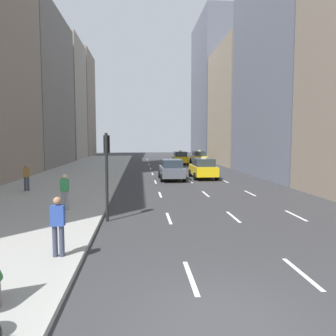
{
  "coord_description": "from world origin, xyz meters",
  "views": [
    {
      "loc": [
        -1.4,
        -5.6,
        3.34
      ],
      "look_at": [
        0.24,
        13.57,
        1.66
      ],
      "focal_mm": 35.0,
      "sensor_mm": 36.0,
      "label": 1
    }
  ],
  "objects": [
    {
      "name": "taxi_second",
      "position": [
        4.0,
        38.1,
        0.88
      ],
      "size": [
        2.02,
        4.4,
        1.87
      ],
      "color": "yellow",
      "rests_on": "ground"
    },
    {
      "name": "taxi_lead",
      "position": [
        6.8,
        39.64,
        0.88
      ],
      "size": [
        2.02,
        4.4,
        1.87
      ],
      "color": "yellow",
      "rests_on": "ground"
    },
    {
      "name": "ground_plane",
      "position": [
        0.0,
        0.0,
        0.0
      ],
      "size": [
        160.0,
        160.0,
        0.0
      ],
      "primitive_type": "plane",
      "color": "#333335"
    },
    {
      "name": "pedestrian_near_curb",
      "position": [
        -3.63,
        3.32,
        1.07
      ],
      "size": [
        0.36,
        0.22,
        1.65
      ],
      "color": "#383D51",
      "rests_on": "sidewalk_left"
    },
    {
      "name": "pedestrian_far_walking",
      "position": [
        -8.45,
        15.29,
        1.07
      ],
      "size": [
        0.36,
        0.22,
        1.65
      ],
      "color": "#383D51",
      "rests_on": "sidewalk_left"
    },
    {
      "name": "building_row_right",
      "position": [
        12.0,
        30.28,
        11.4
      ],
      "size": [
        6.0,
        59.43,
        25.78
      ],
      "color": "gray",
      "rests_on": "ground"
    },
    {
      "name": "sedan_black_near",
      "position": [
        1.2,
        21.26,
        0.87
      ],
      "size": [
        2.02,
        4.5,
        1.71
      ],
      "color": "#565B66",
      "rests_on": "ground"
    },
    {
      "name": "lane_markings",
      "position": [
        2.6,
        23.0,
        0.01
      ],
      "size": [
        5.72,
        56.0,
        0.01
      ],
      "color": "white",
      "rests_on": "ground"
    },
    {
      "name": "pedestrian_mid_block",
      "position": [
        -4.81,
        9.4,
        1.07
      ],
      "size": [
        0.36,
        0.22,
        1.65
      ],
      "color": "gray",
      "rests_on": "sidewalk_left"
    },
    {
      "name": "taxi_third",
      "position": [
        4.0,
        22.02,
        0.88
      ],
      "size": [
        2.02,
        4.4,
        1.87
      ],
      "color": "yellow",
      "rests_on": "ground"
    },
    {
      "name": "traffic_light_pole",
      "position": [
        -2.75,
        7.82,
        2.41
      ],
      "size": [
        0.24,
        0.42,
        3.6
      ],
      "color": "black",
      "rests_on": "ground"
    },
    {
      "name": "sidewalk_left",
      "position": [
        -7.0,
        27.0,
        0.07
      ],
      "size": [
        8.0,
        66.0,
        0.15
      ],
      "primitive_type": "cube",
      "color": "#9E9E99",
      "rests_on": "ground"
    },
    {
      "name": "building_row_left",
      "position": [
        -14.0,
        32.96,
        11.7
      ],
      "size": [
        6.0,
        68.04,
        34.93
      ],
      "color": "gray",
      "rests_on": "ground"
    }
  ]
}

